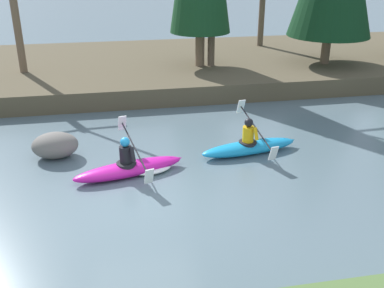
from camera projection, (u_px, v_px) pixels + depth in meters
name	position (u px, v px, depth m)	size (l,w,h in m)	color
ground_plane	(143.00, 201.00, 9.78)	(90.00, 90.00, 0.00)	slate
riverbank_far	(121.00, 69.00, 19.09)	(44.00, 8.89, 0.68)	brown
bare_tree_upstream	(15.00, 5.00, 16.30)	(2.92, 2.88, 5.24)	brown
kayaker_lead	(250.00, 146.00, 11.97)	(2.80, 2.07, 1.20)	#1993D6
kayaker_middle	(133.00, 167.00, 10.86)	(2.78, 2.05, 1.20)	#C61999
boulder_midstream	(55.00, 145.00, 11.71)	(1.19, 0.93, 0.67)	slate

